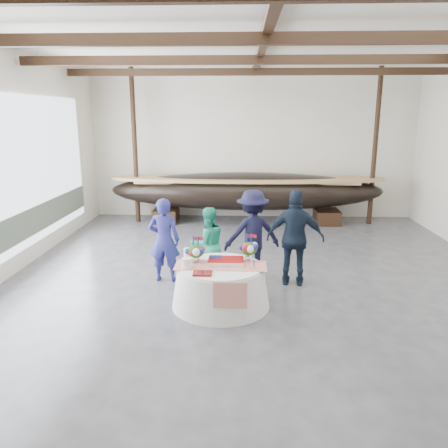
{
  "coord_description": "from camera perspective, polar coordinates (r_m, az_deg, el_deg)",
  "views": [
    {
      "loc": [
        -0.36,
        -7.81,
        3.18
      ],
      "look_at": [
        -0.69,
        0.53,
        1.09
      ],
      "focal_mm": 35.0,
      "sensor_mm": 36.0,
      "label": 1
    }
  ],
  "objects": [
    {
      "name": "floor",
      "position": [
        8.44,
        4.56,
        -8.11
      ],
      "size": [
        10.0,
        12.0,
        0.01
      ],
      "primitive_type": "cube",
      "color": "#3D3D42",
      "rests_on": "ground"
    },
    {
      "name": "wall_back",
      "position": [
        13.84,
        3.79,
        10.19
      ],
      "size": [
        10.0,
        0.02,
        4.5
      ],
      "primitive_type": "cube",
      "color": "silver",
      "rests_on": "ground"
    },
    {
      "name": "wall_front",
      "position": [
        2.06,
        12.29,
        -13.03
      ],
      "size": [
        10.0,
        0.02,
        4.5
      ],
      "primitive_type": "cube",
      "color": "silver",
      "rests_on": "ground"
    },
    {
      "name": "ceiling",
      "position": [
        7.93,
        5.25,
        23.61
      ],
      "size": [
        10.0,
        12.0,
        0.01
      ],
      "primitive_type": "cube",
      "color": "white",
      "rests_on": "wall_back"
    },
    {
      "name": "pavilion_structure",
      "position": [
        8.72,
        4.87,
        19.44
      ],
      "size": [
        9.8,
        11.76,
        4.5
      ],
      "color": "black",
      "rests_on": "ground"
    },
    {
      "name": "open_bay",
      "position": [
        10.02,
        -25.13,
        4.99
      ],
      "size": [
        0.03,
        7.0,
        3.2
      ],
      "color": "silver",
      "rests_on": "ground"
    },
    {
      "name": "longboat_display",
      "position": [
        13.1,
        2.91,
        4.35
      ],
      "size": [
        8.13,
        1.63,
        1.52
      ],
      "color": "black",
      "rests_on": "ground"
    },
    {
      "name": "banquet_table",
      "position": [
        7.49,
        -0.43,
        -8.04
      ],
      "size": [
        1.67,
        1.67,
        0.72
      ],
      "color": "white",
      "rests_on": "ground"
    },
    {
      "name": "tabletop_items",
      "position": [
        7.49,
        -0.64,
        -3.91
      ],
      "size": [
        1.54,
        1.03,
        0.4
      ],
      "color": "red",
      "rests_on": "banquet_table"
    },
    {
      "name": "guest_woman_blue",
      "position": [
        8.53,
        -7.82,
        -2.08
      ],
      "size": [
        0.62,
        0.42,
        1.65
      ],
      "primitive_type": "imported",
      "rotation": [
        0.0,
        0.0,
        3.1
      ],
      "color": "navy",
      "rests_on": "ground"
    },
    {
      "name": "guest_woman_teal",
      "position": [
        8.52,
        -2.11,
        -2.63
      ],
      "size": [
        0.87,
        0.78,
        1.46
      ],
      "primitive_type": "imported",
      "rotation": [
        0.0,
        0.0,
        3.52
      ],
      "color": "#1E9E7B",
      "rests_on": "ground"
    },
    {
      "name": "guest_man_left",
      "position": [
        8.69,
        3.74,
        -1.28
      ],
      "size": [
        1.27,
        0.93,
        1.77
      ],
      "primitive_type": "imported",
      "rotation": [
        0.0,
        0.0,
        3.41
      ],
      "color": "black",
      "rests_on": "ground"
    },
    {
      "name": "guest_man_right",
      "position": [
        8.34,
        9.3,
        -1.84
      ],
      "size": [
        1.13,
        0.6,
        1.84
      ],
      "primitive_type": "imported",
      "rotation": [
        0.0,
        0.0,
        3.0
      ],
      "color": "black",
      "rests_on": "ground"
    }
  ]
}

